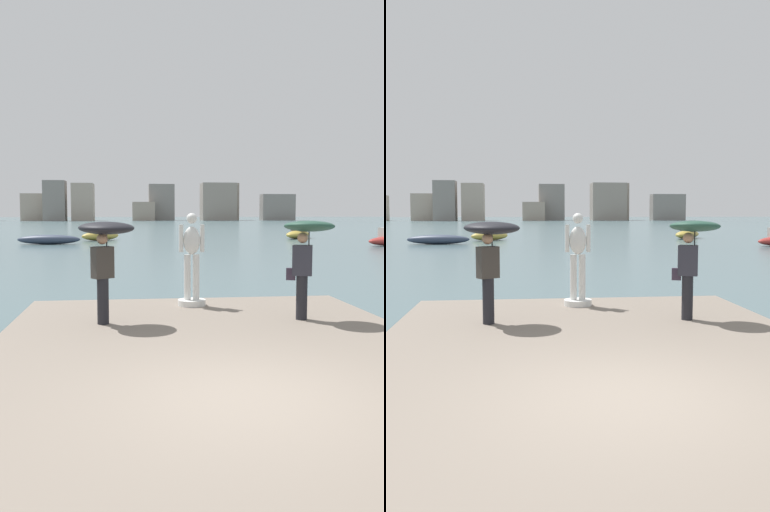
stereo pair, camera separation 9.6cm
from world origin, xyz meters
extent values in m
plane|color=#4C666B|center=(0.00, 40.00, 0.00)|extent=(400.00, 400.00, 0.00)
cube|color=slate|center=(0.00, 2.01, 0.20)|extent=(7.33, 10.03, 0.40)
cylinder|color=silver|center=(0.02, 6.00, 0.47)|extent=(0.64, 0.64, 0.13)
cylinder|color=silver|center=(-0.08, 6.00, 1.05)|extent=(0.15, 0.15, 1.03)
cylinder|color=silver|center=(0.12, 6.00, 1.05)|extent=(0.15, 0.15, 1.03)
ellipsoid|color=silver|center=(0.02, 6.00, 1.89)|extent=(0.38, 0.26, 0.64)
sphere|color=silver|center=(0.02, 6.00, 2.38)|extent=(0.24, 0.24, 0.24)
cylinder|color=silver|center=(-0.22, 6.00, 1.93)|extent=(0.10, 0.10, 0.62)
cylinder|color=silver|center=(0.26, 6.00, 1.93)|extent=(0.10, 0.10, 0.62)
cylinder|color=black|center=(-1.89, 4.21, 0.84)|extent=(0.22, 0.22, 0.88)
cube|color=#38332D|center=(-1.89, 4.21, 1.58)|extent=(0.45, 0.41, 0.60)
sphere|color=#A87A5B|center=(-1.89, 4.21, 2.02)|extent=(0.21, 0.21, 0.21)
cylinder|color=#262626|center=(-1.81, 4.31, 1.90)|extent=(0.02, 0.02, 0.54)
ellipsoid|color=black|center=(-1.81, 4.31, 2.23)|extent=(1.46, 1.47, 0.26)
cylinder|color=black|center=(2.00, 4.19, 0.84)|extent=(0.22, 0.22, 0.88)
cube|color=#2D2D38|center=(2.00, 4.19, 1.58)|extent=(0.44, 0.36, 0.60)
sphere|color=#A87A5B|center=(2.00, 4.19, 2.02)|extent=(0.21, 0.21, 0.21)
cylinder|color=#262626|center=(2.13, 4.18, 1.92)|extent=(0.02, 0.02, 0.57)
ellipsoid|color=#234738|center=(2.13, 4.18, 2.25)|extent=(1.28, 1.28, 0.29)
cube|color=#332838|center=(1.80, 4.28, 1.30)|extent=(0.20, 0.16, 0.24)
ellipsoid|color=#B2993D|center=(-3.98, 41.11, 0.40)|extent=(3.77, 3.28, 0.79)
cube|color=#4C4C51|center=(-4.20, 40.95, 1.09)|extent=(1.65, 1.58, 0.70)
ellipsoid|color=#2D384C|center=(-7.62, 36.02, 0.37)|extent=(4.79, 1.18, 0.74)
ellipsoid|color=#B2993D|center=(14.34, 42.57, 0.38)|extent=(3.94, 4.31, 0.75)
cube|color=#4C4C51|center=(14.55, 42.82, 1.13)|extent=(1.83, 1.88, 0.85)
cube|color=#A89989|center=(-27.44, 144.46, 3.70)|extent=(6.71, 6.26, 7.40)
cube|color=gray|center=(-21.44, 140.38, 5.38)|extent=(5.79, 5.55, 10.77)
cube|color=#A89989|center=(-14.13, 142.01, 5.06)|extent=(5.73, 7.95, 10.12)
cube|color=gray|center=(2.31, 143.37, 2.58)|extent=(6.17, 7.39, 5.16)
cube|color=gray|center=(7.50, 146.29, 5.12)|extent=(7.16, 5.93, 10.23)
cube|color=gray|center=(23.43, 143.28, 5.25)|extent=(9.58, 7.13, 10.51)
cube|color=gray|center=(27.30, 146.22, 5.32)|extent=(4.72, 5.09, 10.64)
cube|color=gray|center=(40.69, 143.00, 3.72)|extent=(9.50, 4.26, 7.45)
camera|label=1|loc=(-1.36, -5.88, 2.54)|focal=37.19mm
camera|label=2|loc=(-1.26, -5.89, 2.54)|focal=37.19mm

